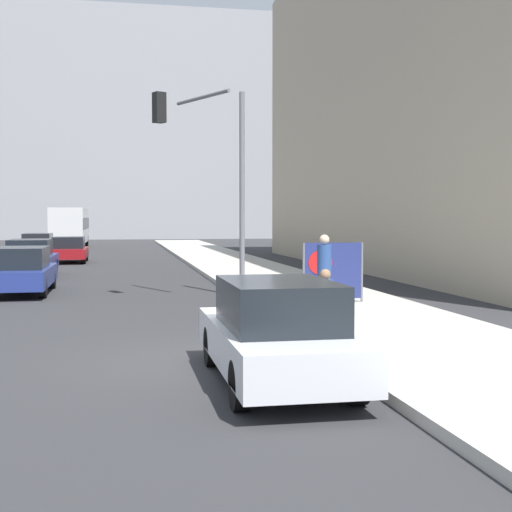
# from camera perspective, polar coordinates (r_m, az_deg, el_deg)

# --- Properties ---
(ground_plane) EXTENTS (160.00, 160.00, 0.00)m
(ground_plane) POSITION_cam_1_polar(r_m,az_deg,el_deg) (11.98, -3.06, -8.53)
(ground_plane) COLOR #303033
(sidewalk_curb) EXTENTS (4.35, 90.00, 0.17)m
(sidewalk_curb) POSITION_cam_1_polar(r_m,az_deg,el_deg) (27.30, 0.95, -1.81)
(sidewalk_curb) COLOR #B7B2A8
(sidewalk_curb) RESTS_ON ground_plane
(building_backdrop_far) EXTENTS (52.00, 12.00, 25.89)m
(building_backdrop_far) POSITION_cam_1_polar(r_m,az_deg,el_deg) (87.03, -11.19, 9.98)
(building_backdrop_far) COLOR #99999E
(building_backdrop_far) RESTS_ON ground_plane
(building_backdrop_right) EXTENTS (10.00, 32.00, 16.79)m
(building_backdrop_right) POSITION_cam_1_polar(r_m,az_deg,el_deg) (35.66, 15.04, 12.64)
(building_backdrop_right) COLOR tan
(building_backdrop_right) RESTS_ON ground_plane
(seated_protester) EXTENTS (0.95, 0.77, 1.20)m
(seated_protester) POSITION_cam_1_polar(r_m,az_deg,el_deg) (14.49, 5.56, -3.27)
(seated_protester) COLOR #474C56
(seated_protester) RESTS_ON sidewalk_curb
(jogger_on_sidewalk) EXTENTS (0.34, 0.34, 1.85)m
(jogger_on_sidewalk) POSITION_cam_1_polar(r_m,az_deg,el_deg) (16.90, 5.48, -1.32)
(jogger_on_sidewalk) COLOR #756651
(jogger_on_sidewalk) RESTS_ON sidewalk_curb
(protest_banner) EXTENTS (1.66, 0.06, 1.59)m
(protest_banner) POSITION_cam_1_polar(r_m,az_deg,el_deg) (18.94, 6.14, -1.18)
(protest_banner) COLOR slate
(protest_banner) RESTS_ON sidewalk_curb
(traffic_light_pole) EXTENTS (2.82, 2.59, 6.03)m
(traffic_light_pole) POSITION_cam_1_polar(r_m,az_deg,el_deg) (21.18, -3.43, 7.97)
(traffic_light_pole) COLOR slate
(traffic_light_pole) RESTS_ON sidewalk_curb
(parked_car_curbside) EXTENTS (1.73, 4.45, 1.52)m
(parked_car_curbside) POSITION_cam_1_polar(r_m,az_deg,el_deg) (10.36, 1.66, -6.15)
(parked_car_curbside) COLOR silver
(parked_car_curbside) RESTS_ON ground_plane
(car_on_road_nearest) EXTENTS (1.82, 4.76, 1.49)m
(car_on_road_nearest) POSITION_cam_1_polar(r_m,az_deg,el_deg) (23.73, -18.29, -1.11)
(car_on_road_nearest) COLOR navy
(car_on_road_nearest) RESTS_ON ground_plane
(car_on_road_midblock) EXTENTS (1.82, 4.69, 1.53)m
(car_on_road_midblock) POSITION_cam_1_polar(r_m,az_deg,el_deg) (30.48, -17.57, -0.17)
(car_on_road_midblock) COLOR navy
(car_on_road_midblock) RESTS_ON ground_plane
(car_on_road_distant) EXTENTS (1.85, 4.17, 1.40)m
(car_on_road_distant) POSITION_cam_1_polar(r_m,az_deg,el_deg) (39.47, -14.72, 0.50)
(car_on_road_distant) COLOR maroon
(car_on_road_distant) RESTS_ON ground_plane
(car_on_road_far_lane) EXTENTS (1.86, 4.76, 1.46)m
(car_on_road_far_lane) POSITION_cam_1_polar(r_m,az_deg,el_deg) (45.70, -17.03, 0.84)
(car_on_road_far_lane) COLOR maroon
(car_on_road_far_lane) RESTS_ON ground_plane
(city_bus_on_road) EXTENTS (2.52, 10.71, 3.16)m
(city_bus_on_road) POSITION_cam_1_polar(r_m,az_deg,el_deg) (59.31, -14.64, 2.41)
(city_bus_on_road) COLOR silver
(city_bus_on_road) RESTS_ON ground_plane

